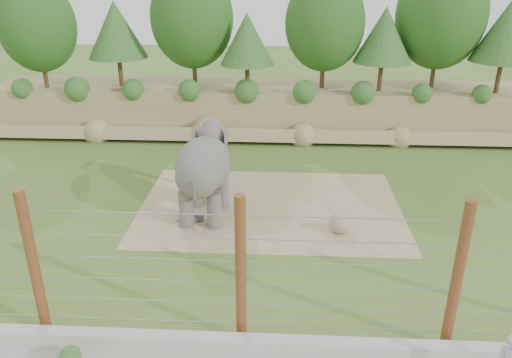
{
  "coord_description": "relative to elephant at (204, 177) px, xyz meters",
  "views": [
    {
      "loc": [
        0.9,
        -14.38,
        8.65
      ],
      "look_at": [
        0.0,
        2.0,
        1.6
      ],
      "focal_mm": 35.0,
      "sensor_mm": 36.0,
      "label": 1
    }
  ],
  "objects": [
    {
      "name": "back_embankment",
      "position": [
        2.5,
        10.53,
        2.39
      ],
      "size": [
        30.0,
        5.52,
        8.77
      ],
      "color": "#908155",
      "rests_on": "ground"
    },
    {
      "name": "retaining_wall",
      "position": [
        1.91,
        -7.15,
        -1.32
      ],
      "size": [
        26.0,
        0.35,
        0.5
      ],
      "primitive_type": "cube",
      "color": "#ADABA1",
      "rests_on": "ground"
    },
    {
      "name": "stone_ball",
      "position": [
        4.87,
        -1.04,
        -1.2
      ],
      "size": [
        0.71,
        0.71,
        0.71
      ],
      "primitive_type": "sphere",
      "color": "gray",
      "rests_on": "dirt_patch"
    },
    {
      "name": "dirt_patch",
      "position": [
        2.41,
        0.85,
        -1.56
      ],
      "size": [
        10.0,
        7.0,
        0.02
      ],
      "primitive_type": "cube",
      "color": "#93855B",
      "rests_on": "ground"
    },
    {
      "name": "drain_grate",
      "position": [
        -0.52,
        -0.3,
        -1.54
      ],
      "size": [
        1.0,
        0.6,
        0.03
      ],
      "primitive_type": "cube",
      "color": "#262628",
      "rests_on": "dirt_patch"
    },
    {
      "name": "elephant",
      "position": [
        0.0,
        0.0,
        0.0
      ],
      "size": [
        1.85,
        3.96,
        3.15
      ],
      "primitive_type": null,
      "rotation": [
        0.0,
        0.0,
        -0.05
      ],
      "color": "#5B5552",
      "rests_on": "ground"
    },
    {
      "name": "ground",
      "position": [
        1.91,
        -2.15,
        -1.57
      ],
      "size": [
        90.0,
        90.0,
        0.0
      ],
      "primitive_type": "plane",
      "color": "#496A25",
      "rests_on": "ground"
    },
    {
      "name": "barrier_fence",
      "position": [
        1.91,
        -6.65,
        0.43
      ],
      "size": [
        20.26,
        0.26,
        4.0
      ],
      "color": "#542012",
      "rests_on": "ground"
    }
  ]
}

